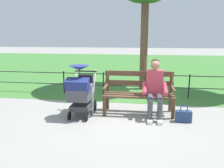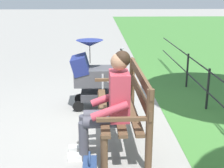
# 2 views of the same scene
# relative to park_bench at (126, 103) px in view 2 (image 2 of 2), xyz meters

# --- Properties ---
(ground_plane) EXTENTS (60.00, 60.00, 0.00)m
(ground_plane) POSITION_rel_park_bench_xyz_m (0.47, 0.12, -0.53)
(ground_plane) COLOR gray
(park_bench) EXTENTS (1.61, 0.63, 0.96)m
(park_bench) POSITION_rel_park_bench_xyz_m (0.00, 0.00, 0.00)
(park_bench) COLOR brown
(park_bench) RESTS_ON ground
(person_on_bench) EXTENTS (0.54, 0.74, 1.28)m
(person_on_bench) POSITION_rel_park_bench_xyz_m (-0.35, 0.22, 0.15)
(person_on_bench) COLOR #42424C
(person_on_bench) RESTS_ON ground
(stroller) EXTENTS (0.52, 0.89, 1.15)m
(stroller) POSITION_rel_park_bench_xyz_m (1.25, 0.42, 0.07)
(stroller) COLOR black
(stroller) RESTS_ON ground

